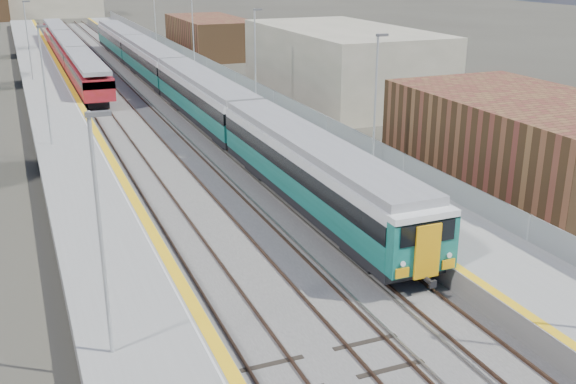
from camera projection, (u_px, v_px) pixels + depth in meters
ground at (158, 101)px, 61.24m from camera, size 320.00×320.00×0.00m
ballast_bed at (129, 98)px, 62.61m from camera, size 10.50×155.00×0.06m
tracks at (132, 93)px, 64.27m from camera, size 8.96×160.00×0.17m
platform_right at (207, 87)px, 65.13m from camera, size 4.70×155.00×8.52m
platform_left at (51, 98)px, 60.02m from camera, size 4.30×155.00×8.52m
green_train at (174, 76)px, 60.59m from camera, size 2.93×81.49×3.22m
red_train at (69, 50)px, 79.21m from camera, size 2.67×54.20×3.37m
tree_d at (343, 38)px, 76.58m from camera, size 4.24×4.24×5.75m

